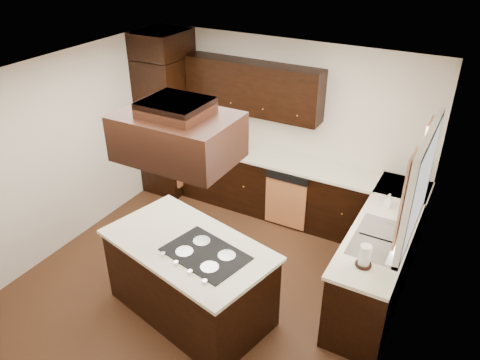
# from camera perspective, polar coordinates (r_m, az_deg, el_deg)

# --- Properties ---
(floor) EXTENTS (4.20, 4.20, 0.02)m
(floor) POSITION_cam_1_polar(r_m,az_deg,el_deg) (5.84, -3.79, -12.32)
(floor) COLOR brown
(floor) RESTS_ON ground
(ceiling) EXTENTS (4.20, 4.20, 0.02)m
(ceiling) POSITION_cam_1_polar(r_m,az_deg,el_deg) (4.57, -4.83, 12.02)
(ceiling) COLOR white
(ceiling) RESTS_ON ground
(wall_back) EXTENTS (4.20, 0.02, 2.50)m
(wall_back) POSITION_cam_1_polar(r_m,az_deg,el_deg) (6.76, 5.47, 6.45)
(wall_back) COLOR #F1E2CD
(wall_back) RESTS_ON ground
(wall_front) EXTENTS (4.20, 0.02, 2.50)m
(wall_front) POSITION_cam_1_polar(r_m,az_deg,el_deg) (3.88, -21.93, -15.76)
(wall_front) COLOR #F1E2CD
(wall_front) RESTS_ON ground
(wall_left) EXTENTS (0.02, 4.20, 2.50)m
(wall_left) POSITION_cam_1_polar(r_m,az_deg,el_deg) (6.37, -20.48, 3.16)
(wall_left) COLOR #F1E2CD
(wall_left) RESTS_ON ground
(wall_right) EXTENTS (0.02, 4.20, 2.50)m
(wall_right) POSITION_cam_1_polar(r_m,az_deg,el_deg) (4.48, 19.38, -8.27)
(wall_right) COLOR #F1E2CD
(wall_right) RESTS_ON ground
(oven_column) EXTENTS (0.65, 0.75, 2.12)m
(oven_column) POSITION_cam_1_polar(r_m,az_deg,el_deg) (7.35, -8.75, 6.56)
(oven_column) COLOR black
(oven_column) RESTS_ON floor
(wall_oven_face) EXTENTS (0.05, 0.62, 0.78)m
(wall_oven_face) POSITION_cam_1_polar(r_m,az_deg,el_deg) (7.13, -6.52, 6.51)
(wall_oven_face) COLOR #DD8248
(wall_oven_face) RESTS_ON oven_column
(base_cabinets_back) EXTENTS (2.93, 0.60, 0.88)m
(base_cabinets_back) POSITION_cam_1_polar(r_m,az_deg,el_deg) (6.85, 4.36, -0.74)
(base_cabinets_back) COLOR black
(base_cabinets_back) RESTS_ON floor
(base_cabinets_right) EXTENTS (0.60, 2.40, 0.88)m
(base_cabinets_right) POSITION_cam_1_polar(r_m,az_deg,el_deg) (5.71, 16.84, -8.98)
(base_cabinets_right) COLOR black
(base_cabinets_right) RESTS_ON floor
(countertop_back) EXTENTS (2.93, 0.63, 0.04)m
(countertop_back) POSITION_cam_1_polar(r_m,az_deg,el_deg) (6.62, 4.46, 2.65)
(countertop_back) COLOR white
(countertop_back) RESTS_ON base_cabinets_back
(countertop_right) EXTENTS (0.63, 2.40, 0.04)m
(countertop_right) POSITION_cam_1_polar(r_m,az_deg,el_deg) (5.45, 17.37, -5.12)
(countertop_right) COLOR white
(countertop_right) RESTS_ON base_cabinets_right
(upper_cabinets) EXTENTS (2.00, 0.34, 0.72)m
(upper_cabinets) POSITION_cam_1_polar(r_m,az_deg,el_deg) (6.58, 1.57, 11.14)
(upper_cabinets) COLOR black
(upper_cabinets) RESTS_ON wall_back
(dishwasher_front) EXTENTS (0.60, 0.05, 0.72)m
(dishwasher_front) POSITION_cam_1_polar(r_m,az_deg,el_deg) (6.54, 5.58, -2.83)
(dishwasher_front) COLOR #DD8248
(dishwasher_front) RESTS_ON floor
(window_frame) EXTENTS (0.06, 1.32, 1.12)m
(window_frame) POSITION_cam_1_polar(r_m,az_deg,el_deg) (4.74, 21.03, -0.61)
(window_frame) COLOR white
(window_frame) RESTS_ON wall_right
(window_pane) EXTENTS (0.00, 1.20, 1.00)m
(window_pane) POSITION_cam_1_polar(r_m,az_deg,el_deg) (4.74, 21.36, -0.69)
(window_pane) COLOR white
(window_pane) RESTS_ON wall_right
(curtain_left) EXTENTS (0.02, 0.34, 0.90)m
(curtain_left) POSITION_cam_1_polar(r_m,az_deg,el_deg) (4.36, 19.41, -2.28)
(curtain_left) COLOR beige
(curtain_left) RESTS_ON wall_right
(curtain_right) EXTENTS (0.02, 0.34, 0.90)m
(curtain_right) POSITION_cam_1_polar(r_m,az_deg,el_deg) (5.10, 21.31, 2.11)
(curtain_right) COLOR beige
(curtain_right) RESTS_ON wall_right
(sink_rim) EXTENTS (0.52, 0.84, 0.01)m
(sink_rim) POSITION_cam_1_polar(r_m,az_deg,el_deg) (5.15, 16.67, -6.92)
(sink_rim) COLOR silver
(sink_rim) RESTS_ON countertop_right
(island) EXTENTS (1.91, 1.32, 0.88)m
(island) POSITION_cam_1_polar(r_m,az_deg,el_deg) (5.21, -6.10, -11.92)
(island) COLOR black
(island) RESTS_ON floor
(island_top) EXTENTS (1.98, 1.40, 0.04)m
(island_top) POSITION_cam_1_polar(r_m,az_deg,el_deg) (4.92, -6.38, -7.89)
(island_top) COLOR white
(island_top) RESTS_ON island
(cooktop) EXTENTS (0.93, 0.72, 0.01)m
(cooktop) POSITION_cam_1_polar(r_m,az_deg,el_deg) (4.75, -4.23, -8.96)
(cooktop) COLOR black
(cooktop) RESTS_ON island_top
(range_hood) EXTENTS (1.05, 0.72, 0.42)m
(range_hood) POSITION_cam_1_polar(r_m,az_deg,el_deg) (4.22, -7.58, 5.26)
(range_hood) COLOR black
(range_hood) RESTS_ON ceiling
(hood_duct) EXTENTS (0.55, 0.50, 0.13)m
(hood_duct) POSITION_cam_1_polar(r_m,az_deg,el_deg) (4.11, -7.83, 8.76)
(hood_duct) COLOR black
(hood_duct) RESTS_ON ceiling
(blender_base) EXTENTS (0.15, 0.15, 0.10)m
(blender_base) POSITION_cam_1_polar(r_m,az_deg,el_deg) (7.00, -4.25, 4.86)
(blender_base) COLOR silver
(blender_base) RESTS_ON countertop_back
(blender_pitcher) EXTENTS (0.13, 0.13, 0.26)m
(blender_pitcher) POSITION_cam_1_polar(r_m,az_deg,el_deg) (6.93, -4.31, 6.21)
(blender_pitcher) COLOR silver
(blender_pitcher) RESTS_ON blender_base
(spice_rack) EXTENTS (0.33, 0.18, 0.27)m
(spice_rack) POSITION_cam_1_polar(r_m,az_deg,el_deg) (6.87, -2.76, 5.15)
(spice_rack) COLOR black
(spice_rack) RESTS_ON countertop_back
(mixing_bowl) EXTENTS (0.33, 0.33, 0.07)m
(mixing_bowl) POSITION_cam_1_polar(r_m,az_deg,el_deg) (7.22, -5.69, 5.42)
(mixing_bowl) COLOR white
(mixing_bowl) RESTS_ON countertop_back
(soap_bottle) EXTENTS (0.10, 0.10, 0.17)m
(soap_bottle) POSITION_cam_1_polar(r_m,az_deg,el_deg) (5.68, 17.66, -2.41)
(soap_bottle) COLOR white
(soap_bottle) RESTS_ON countertop_right
(paper_towel) EXTENTS (0.15, 0.15, 0.24)m
(paper_towel) POSITION_cam_1_polar(r_m,az_deg,el_deg) (4.68, 14.96, -8.93)
(paper_towel) COLOR white
(paper_towel) RESTS_ON countertop_right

